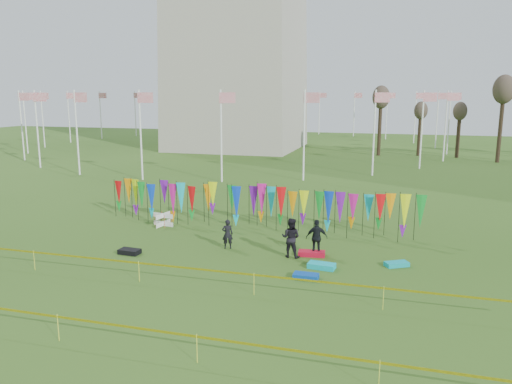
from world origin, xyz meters
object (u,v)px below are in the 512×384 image
(person_mid, at_px, (291,238))
(person_right, at_px, (317,238))
(person_left, at_px, (227,234))
(kite_bag_black, at_px, (130,252))
(kite_bag_turquoise, at_px, (322,266))
(kite_bag_blue, at_px, (306,276))
(box_kite, at_px, (163,220))
(kite_bag_teal, at_px, (397,264))
(kite_bag_red, at_px, (312,253))

(person_mid, xyz_separation_m, person_right, (1.14, 0.61, -0.07))
(person_left, bearing_deg, person_mid, 152.24)
(kite_bag_black, bearing_deg, kite_bag_turquoise, 3.38)
(kite_bag_blue, relative_size, kite_bag_black, 1.03)
(box_kite, height_order, person_right, person_right)
(box_kite, height_order, person_mid, person_mid)
(kite_bag_black, relative_size, kite_bag_teal, 0.97)
(person_right, bearing_deg, box_kite, -30.16)
(person_mid, distance_m, kite_bag_black, 7.87)
(person_left, height_order, kite_bag_black, person_left)
(person_mid, distance_m, kite_bag_red, 1.34)
(kite_bag_turquoise, xyz_separation_m, kite_bag_blue, (-0.44, -1.45, -0.01))
(kite_bag_turquoise, distance_m, kite_bag_red, 1.78)
(person_mid, distance_m, person_right, 1.29)
(kite_bag_blue, bearing_deg, kite_bag_teal, 36.11)
(person_mid, bearing_deg, kite_bag_blue, 121.07)
(kite_bag_turquoise, bearing_deg, kite_bag_teal, 20.76)
(person_left, distance_m, kite_bag_red, 4.31)
(box_kite, distance_m, kite_bag_turquoise, 11.08)
(kite_bag_teal, bearing_deg, person_mid, -179.44)
(person_right, xyz_separation_m, kite_bag_turquoise, (0.53, -1.79, -0.76))
(person_left, height_order, kite_bag_turquoise, person_left)
(person_left, relative_size, kite_bag_teal, 1.43)
(kite_bag_turquoise, bearing_deg, box_kite, 155.31)
(person_right, height_order, kite_bag_red, person_right)
(person_left, distance_m, person_mid, 3.36)
(person_mid, relative_size, kite_bag_blue, 1.81)
(kite_bag_black, bearing_deg, person_mid, 12.72)
(box_kite, xyz_separation_m, kite_bag_red, (9.34, -3.00, -0.28))
(box_kite, relative_size, kite_bag_teal, 0.74)
(box_kite, relative_size, person_mid, 0.41)
(person_right, relative_size, kite_bag_black, 1.73)
(person_right, bearing_deg, kite_bag_blue, 77.91)
(person_right, xyz_separation_m, kite_bag_teal, (3.75, -0.57, -0.78))
(person_mid, bearing_deg, kite_bag_turquoise, 150.91)
(person_left, bearing_deg, kite_bag_turquoise, 141.68)
(person_left, height_order, kite_bag_teal, person_left)
(person_right, bearing_deg, kite_bag_teal, 157.84)
(person_left, relative_size, kite_bag_blue, 1.43)
(kite_bag_red, bearing_deg, person_right, 39.69)
(box_kite, xyz_separation_m, person_mid, (8.40, -3.45, 0.56))
(kite_bag_blue, xyz_separation_m, kite_bag_teal, (3.66, 2.67, -0.01))
(person_left, relative_size, person_right, 0.86)
(person_right, relative_size, kite_bag_teal, 1.67)
(box_kite, distance_m, kite_bag_blue, 11.38)
(person_left, bearing_deg, kite_bag_teal, 156.76)
(kite_bag_blue, bearing_deg, person_mid, 114.97)
(person_left, xyz_separation_m, person_mid, (3.33, -0.41, 0.20))
(kite_bag_blue, bearing_deg, box_kite, 147.72)
(person_left, distance_m, kite_bag_black, 4.85)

